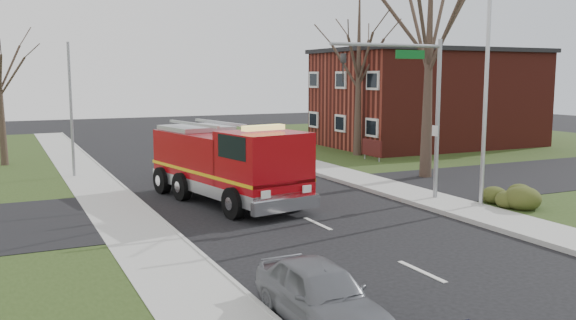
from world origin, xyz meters
name	(u,v)px	position (x,y,z in m)	size (l,w,h in m)	color
ground	(317,224)	(0.00, 0.00, 0.00)	(120.00, 120.00, 0.00)	black
sidewalk_right	(453,206)	(6.20, 0.00, 0.07)	(2.40, 80.00, 0.15)	#9E9E98
sidewalk_left	(145,242)	(-6.20, 0.00, 0.07)	(2.40, 80.00, 0.15)	#9E9E98
brick_building	(428,98)	(19.00, 18.00, 3.66)	(15.40, 10.40, 7.25)	maroon
health_center_sign	(372,148)	(10.50, 12.50, 0.88)	(0.12, 2.00, 1.40)	#451110
hedge_corner	(524,192)	(9.00, -1.00, 0.58)	(2.80, 2.00, 0.90)	#323A15
bare_tree_near	(430,33)	(9.50, 6.00, 7.41)	(6.00, 6.00, 12.00)	#34271E
bare_tree_far	(359,57)	(11.00, 15.00, 6.49)	(5.25, 5.25, 10.50)	#34271E
traffic_signal_mast	(413,90)	(5.21, 1.50, 4.71)	(5.29, 0.18, 6.80)	gray
streetlight_pole	(484,95)	(7.14, -0.50, 4.55)	(1.48, 0.16, 8.40)	#B7BABF
utility_pole_far	(71,111)	(-6.80, 14.00, 3.50)	(0.14, 0.14, 7.00)	gray
fire_engine	(228,166)	(-1.59, 5.00, 1.56)	(4.56, 8.92, 3.44)	#92060C
parked_car_maroon	(320,294)	(-4.20, -7.96, 0.70)	(1.65, 4.09, 1.39)	slate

